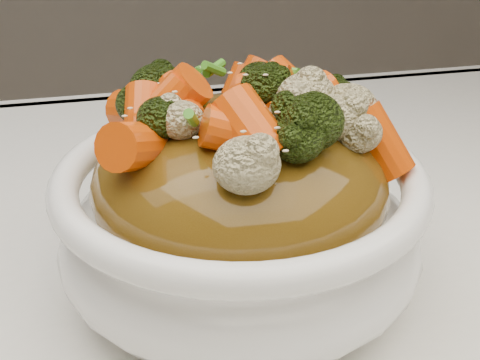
{
  "coord_description": "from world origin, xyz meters",
  "views": [
    {
      "loc": [
        -0.04,
        -0.26,
        0.99
      ],
      "look_at": [
        0.03,
        0.05,
        0.82
      ],
      "focal_mm": 50.0,
      "sensor_mm": 36.0,
      "label": 1
    }
  ],
  "objects": [
    {
      "name": "sauce_base",
      "position": [
        0.03,
        0.05,
        0.82
      ],
      "size": [
        0.18,
        0.18,
        0.09
      ],
      "primitive_type": "ellipsoid",
      "rotation": [
        0.0,
        0.0,
        0.09
      ],
      "color": "#593D0F",
      "rests_on": "bowl"
    },
    {
      "name": "cauliflower",
      "position": [
        0.03,
        0.05,
        0.87
      ],
      "size": [
        0.18,
        0.18,
        0.03
      ],
      "primitive_type": null,
      "rotation": [
        0.0,
        0.0,
        0.09
      ],
      "color": "beige",
      "rests_on": "sauce_base"
    },
    {
      "name": "sesame_seeds",
      "position": [
        0.03,
        0.05,
        0.88
      ],
      "size": [
        0.16,
        0.16,
        0.01
      ],
      "primitive_type": null,
      "rotation": [
        0.0,
        0.0,
        0.09
      ],
      "color": "beige",
      "rests_on": "sauce_base"
    },
    {
      "name": "carrots",
      "position": [
        0.03,
        0.05,
        0.88
      ],
      "size": [
        0.18,
        0.18,
        0.05
      ],
      "primitive_type": null,
      "rotation": [
        0.0,
        0.0,
        0.09
      ],
      "color": "#DC4907",
      "rests_on": "sauce_base"
    },
    {
      "name": "broccoli",
      "position": [
        0.03,
        0.05,
        0.88
      ],
      "size": [
        0.18,
        0.18,
        0.04
      ],
      "primitive_type": null,
      "rotation": [
        0.0,
        0.0,
        0.09
      ],
      "color": "black",
      "rests_on": "sauce_base"
    },
    {
      "name": "bowl",
      "position": [
        0.03,
        0.05,
        0.79
      ],
      "size": [
        0.22,
        0.22,
        0.08
      ],
      "primitive_type": null,
      "rotation": [
        0.0,
        0.0,
        0.09
      ],
      "color": "white",
      "rests_on": "tablecloth"
    },
    {
      "name": "scallions",
      "position": [
        0.03,
        0.05,
        0.88
      ],
      "size": [
        0.13,
        0.13,
        0.02
      ],
      "primitive_type": null,
      "rotation": [
        0.0,
        0.0,
        0.09
      ],
      "color": "#429723",
      "rests_on": "sauce_base"
    }
  ]
}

